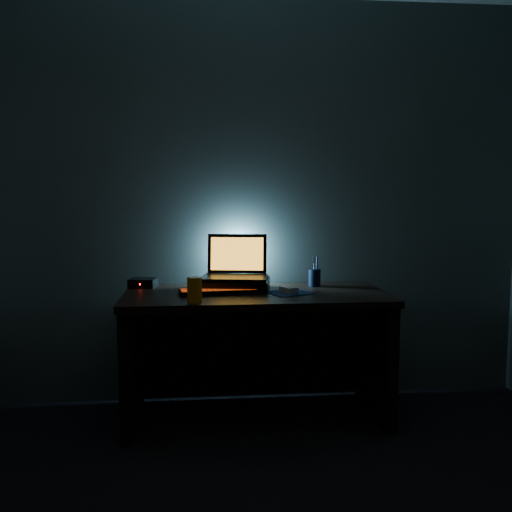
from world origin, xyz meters
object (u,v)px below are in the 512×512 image
at_px(laptop, 236,268).
at_px(router, 143,283).
at_px(keyboard, 219,291).
at_px(juice_glass, 195,290).
at_px(pen_cup, 315,278).
at_px(mouse, 289,290).

height_order(laptop, router, laptop).
xyz_separation_m(keyboard, juice_glass, (-0.13, -0.25, 0.05)).
bearing_deg(router, juice_glass, -46.51).
relative_size(keyboard, pen_cup, 4.35).
relative_size(pen_cup, juice_glass, 0.79).
relative_size(juice_glass, router, 0.74).
bearing_deg(pen_cup, laptop, -177.91).
bearing_deg(mouse, pen_cup, 27.31).
xyz_separation_m(keyboard, pen_cup, (0.59, 0.21, 0.04)).
xyz_separation_m(mouse, router, (-0.85, 0.30, 0.01)).
bearing_deg(keyboard, juice_glass, -124.68).
xyz_separation_m(laptop, router, (-0.56, 0.09, -0.09)).
height_order(laptop, juice_glass, laptop).
relative_size(laptop, juice_glass, 3.15).
xyz_separation_m(mouse, juice_glass, (-0.53, -0.22, 0.05)).
distance_m(keyboard, mouse, 0.40).
distance_m(laptop, keyboard, 0.24).
xyz_separation_m(laptop, keyboard, (-0.11, -0.19, -0.11)).
xyz_separation_m(laptop, juice_glass, (-0.24, -0.44, -0.05)).
xyz_separation_m(juice_glass, router, (-0.32, 0.52, -0.04)).
distance_m(pen_cup, router, 1.04).
height_order(keyboard, pen_cup, pen_cup).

